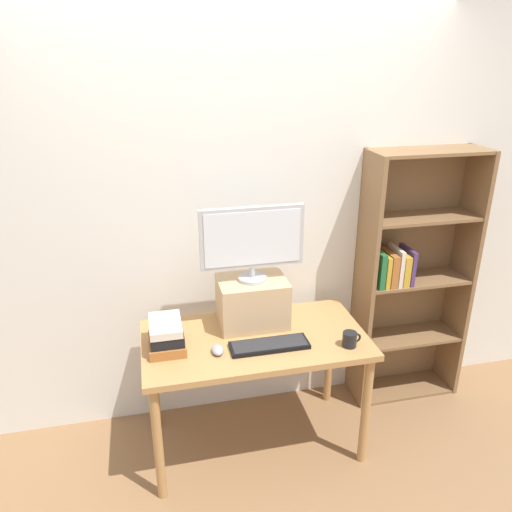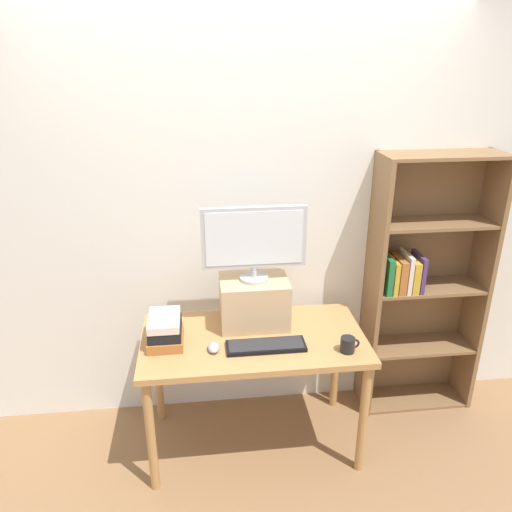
{
  "view_description": "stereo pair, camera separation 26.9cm",
  "coord_description": "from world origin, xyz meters",
  "px_view_note": "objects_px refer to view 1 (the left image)",
  "views": [
    {
      "loc": [
        -0.54,
        -2.36,
        2.23
      ],
      "look_at": [
        0.02,
        0.06,
        1.21
      ],
      "focal_mm": 35.0,
      "sensor_mm": 36.0,
      "label": 1
    },
    {
      "loc": [
        -0.27,
        -2.41,
        2.23
      ],
      "look_at": [
        0.02,
        0.06,
        1.21
      ],
      "focal_mm": 35.0,
      "sensor_mm": 36.0,
      "label": 2
    }
  ],
  "objects_px": {
    "book_stack": "(166,335)",
    "coffee_mug": "(350,339)",
    "computer_monitor": "(252,240)",
    "riser_box": "(252,302)",
    "computer_mouse": "(218,350)",
    "keyboard": "(269,345)",
    "desk": "(255,351)",
    "bookshelf_unit": "(409,277)"
  },
  "relations": [
    {
      "from": "computer_mouse",
      "to": "computer_monitor",
      "type": "bearing_deg",
      "value": 47.01
    },
    {
      "from": "keyboard",
      "to": "desk",
      "type": "bearing_deg",
      "value": 114.93
    },
    {
      "from": "riser_box",
      "to": "keyboard",
      "type": "relative_size",
      "value": 0.91
    },
    {
      "from": "riser_box",
      "to": "coffee_mug",
      "type": "bearing_deg",
      "value": -38.35
    },
    {
      "from": "keyboard",
      "to": "coffee_mug",
      "type": "distance_m",
      "value": 0.44
    },
    {
      "from": "riser_box",
      "to": "computer_monitor",
      "type": "relative_size",
      "value": 0.67
    },
    {
      "from": "computer_monitor",
      "to": "riser_box",
      "type": "bearing_deg",
      "value": 90.0
    },
    {
      "from": "book_stack",
      "to": "coffee_mug",
      "type": "xyz_separation_m",
      "value": [
        0.97,
        -0.21,
        -0.04
      ]
    },
    {
      "from": "desk",
      "to": "keyboard",
      "type": "height_order",
      "value": "keyboard"
    },
    {
      "from": "bookshelf_unit",
      "to": "computer_mouse",
      "type": "distance_m",
      "value": 1.4
    },
    {
      "from": "coffee_mug",
      "to": "bookshelf_unit",
      "type": "bearing_deg",
      "value": 39.25
    },
    {
      "from": "book_stack",
      "to": "riser_box",
      "type": "bearing_deg",
      "value": 17.39
    },
    {
      "from": "keyboard",
      "to": "bookshelf_unit",
      "type": "bearing_deg",
      "value": 21.84
    },
    {
      "from": "riser_box",
      "to": "book_stack",
      "type": "relative_size",
      "value": 1.51
    },
    {
      "from": "riser_box",
      "to": "computer_monitor",
      "type": "height_order",
      "value": "computer_monitor"
    },
    {
      "from": "riser_box",
      "to": "computer_mouse",
      "type": "height_order",
      "value": "riser_box"
    },
    {
      "from": "bookshelf_unit",
      "to": "computer_mouse",
      "type": "relative_size",
      "value": 16.36
    },
    {
      "from": "riser_box",
      "to": "computer_monitor",
      "type": "bearing_deg",
      "value": -90.0
    },
    {
      "from": "keyboard",
      "to": "computer_mouse",
      "type": "distance_m",
      "value": 0.28
    },
    {
      "from": "computer_mouse",
      "to": "coffee_mug",
      "type": "distance_m",
      "value": 0.72
    },
    {
      "from": "computer_mouse",
      "to": "book_stack",
      "type": "xyz_separation_m",
      "value": [
        -0.26,
        0.11,
        0.06
      ]
    },
    {
      "from": "coffee_mug",
      "to": "computer_monitor",
      "type": "bearing_deg",
      "value": 141.77
    },
    {
      "from": "desk",
      "to": "book_stack",
      "type": "height_order",
      "value": "book_stack"
    },
    {
      "from": "computer_monitor",
      "to": "keyboard",
      "type": "relative_size",
      "value": 1.36
    },
    {
      "from": "riser_box",
      "to": "computer_mouse",
      "type": "distance_m",
      "value": 0.39
    },
    {
      "from": "keyboard",
      "to": "coffee_mug",
      "type": "height_order",
      "value": "coffee_mug"
    },
    {
      "from": "bookshelf_unit",
      "to": "riser_box",
      "type": "relative_size",
      "value": 4.34
    },
    {
      "from": "bookshelf_unit",
      "to": "coffee_mug",
      "type": "relative_size",
      "value": 16.14
    },
    {
      "from": "desk",
      "to": "computer_mouse",
      "type": "height_order",
      "value": "computer_mouse"
    },
    {
      "from": "riser_box",
      "to": "computer_monitor",
      "type": "xyz_separation_m",
      "value": [
        0.0,
        -0.0,
        0.38
      ]
    },
    {
      "from": "computer_monitor",
      "to": "book_stack",
      "type": "height_order",
      "value": "computer_monitor"
    },
    {
      "from": "desk",
      "to": "book_stack",
      "type": "bearing_deg",
      "value": 179.73
    },
    {
      "from": "computer_monitor",
      "to": "computer_mouse",
      "type": "relative_size",
      "value": 5.62
    },
    {
      "from": "riser_box",
      "to": "computer_mouse",
      "type": "relative_size",
      "value": 3.76
    },
    {
      "from": "computer_monitor",
      "to": "coffee_mug",
      "type": "relative_size",
      "value": 5.54
    },
    {
      "from": "riser_box",
      "to": "book_stack",
      "type": "distance_m",
      "value": 0.54
    },
    {
      "from": "bookshelf_unit",
      "to": "book_stack",
      "type": "relative_size",
      "value": 6.56
    },
    {
      "from": "bookshelf_unit",
      "to": "book_stack",
      "type": "bearing_deg",
      "value": -169.3
    },
    {
      "from": "bookshelf_unit",
      "to": "coffee_mug",
      "type": "xyz_separation_m",
      "value": [
        -0.62,
        -0.51,
        -0.08
      ]
    },
    {
      "from": "desk",
      "to": "riser_box",
      "type": "bearing_deg",
      "value": 82.13
    },
    {
      "from": "desk",
      "to": "computer_monitor",
      "type": "bearing_deg",
      "value": 82.06
    },
    {
      "from": "computer_monitor",
      "to": "coffee_mug",
      "type": "height_order",
      "value": "computer_monitor"
    }
  ]
}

